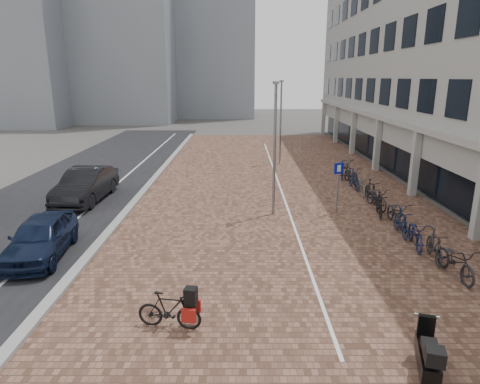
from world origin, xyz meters
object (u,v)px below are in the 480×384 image
at_px(scooter_mid, 428,353).
at_px(parking_sign, 338,180).
at_px(hero_bike, 169,310).
at_px(car_navy, 41,237).
at_px(car_dark, 86,185).

distance_m(scooter_mid, parking_sign, 10.60).
distance_m(hero_bike, scooter_mid, 5.73).
distance_m(car_navy, parking_sign, 11.96).
height_order(hero_bike, parking_sign, parking_sign).
relative_size(car_navy, scooter_mid, 2.56).
distance_m(car_dark, scooter_mid, 16.86).
bearing_deg(scooter_mid, car_navy, 167.24).
bearing_deg(hero_bike, parking_sign, -24.59).
bearing_deg(hero_bike, car_dark, 37.97).
bearing_deg(parking_sign, hero_bike, -147.43).
relative_size(hero_bike, scooter_mid, 1.03).
bearing_deg(scooter_mid, hero_bike, 179.25).
xyz_separation_m(car_dark, parking_sign, (11.83, -1.96, 0.73)).
bearing_deg(scooter_mid, car_dark, 148.72).
height_order(car_dark, parking_sign, parking_sign).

